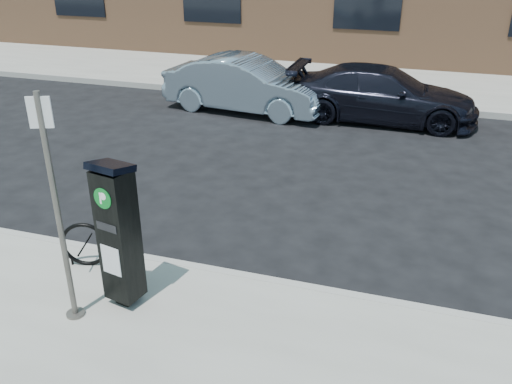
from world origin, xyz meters
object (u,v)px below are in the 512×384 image
at_px(car_silver, 246,84).
at_px(car_dark, 382,94).
at_px(bike_rack, 85,245).
at_px(sign_pole, 58,215).
at_px(parking_kiosk, 119,233).

bearing_deg(car_silver, car_dark, -79.48).
distance_m(bike_rack, car_silver, 7.26).
bearing_deg(bike_rack, car_dark, 53.61).
bearing_deg(car_dark, bike_rack, 159.77).
bearing_deg(sign_pole, parking_kiosk, 22.28).
bearing_deg(sign_pole, car_dark, 53.08).
relative_size(bike_rack, car_dark, 0.14).
distance_m(parking_kiosk, sign_pole, 0.66).
xyz_separation_m(parking_kiosk, car_silver, (-1.19, 7.76, -0.38)).
xyz_separation_m(sign_pole, bike_rack, (-0.43, 0.89, -0.93)).
height_order(sign_pole, car_dark, sign_pole).
height_order(sign_pole, bike_rack, sign_pole).
height_order(parking_kiosk, car_dark, parking_kiosk).
relative_size(parking_kiosk, car_silver, 0.43).
height_order(parking_kiosk, bike_rack, parking_kiosk).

